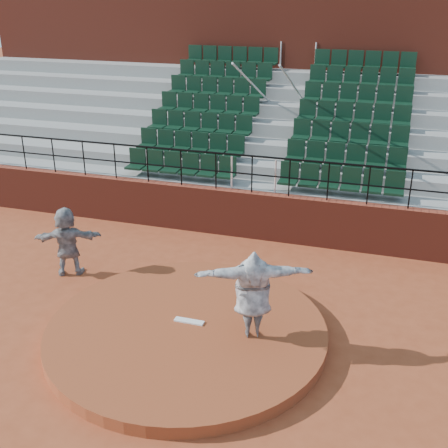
{
  "coord_description": "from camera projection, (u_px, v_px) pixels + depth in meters",
  "views": [
    {
      "loc": [
        3.45,
        -8.68,
        6.43
      ],
      "look_at": [
        0.0,
        2.5,
        1.4
      ],
      "focal_mm": 45.0,
      "sensor_mm": 36.0,
      "label": 1
    }
  ],
  "objects": [
    {
      "name": "fielder",
      "position": [
        67.0,
        241.0,
        13.2
      ],
      "size": [
        1.63,
        1.08,
        1.69
      ],
      "primitive_type": "imported",
      "rotation": [
        0.0,
        0.0,
        3.55
      ],
      "color": "black",
      "rests_on": "ground"
    },
    {
      "name": "pitching_rubber",
      "position": [
        189.0,
        321.0,
        11.12
      ],
      "size": [
        0.6,
        0.15,
        0.03
      ],
      "primitive_type": "cube",
      "color": "white",
      "rests_on": "pitchers_mound"
    },
    {
      "name": "wall_railing",
      "position": [
        252.0,
        166.0,
        14.68
      ],
      "size": [
        24.04,
        0.05,
        1.03
      ],
      "color": "black",
      "rests_on": "boundary_wall"
    },
    {
      "name": "pitchers_mound",
      "position": [
        187.0,
        331.0,
        11.05
      ],
      "size": [
        5.5,
        5.5,
        0.25
      ],
      "primitive_type": "cylinder",
      "color": "brown",
      "rests_on": "ground"
    },
    {
      "name": "ground",
      "position": [
        187.0,
        337.0,
        11.1
      ],
      "size": [
        90.0,
        90.0,
        0.0
      ],
      "primitive_type": "plane",
      "color": "#9A4222",
      "rests_on": "ground"
    },
    {
      "name": "seating_deck",
      "position": [
        280.0,
        151.0,
        18.12
      ],
      "size": [
        24.0,
        5.97,
        4.63
      ],
      "color": "gray",
      "rests_on": "ground"
    },
    {
      "name": "boundary_wall",
      "position": [
        251.0,
        215.0,
        15.23
      ],
      "size": [
        24.0,
        0.3,
        1.3
      ],
      "primitive_type": "cube",
      "color": "maroon",
      "rests_on": "ground"
    },
    {
      "name": "pitcher",
      "position": [
        253.0,
        294.0,
        10.4
      ],
      "size": [
        2.24,
        1.31,
        1.76
      ],
      "primitive_type": "imported",
      "rotation": [
        0.0,
        0.0,
        3.5
      ],
      "color": "black",
      "rests_on": "pitchers_mound"
    },
    {
      "name": "press_box_facade",
      "position": [
        304.0,
        68.0,
        20.76
      ],
      "size": [
        24.0,
        3.0,
        7.1
      ],
      "primitive_type": "cube",
      "color": "maroon",
      "rests_on": "ground"
    }
  ]
}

